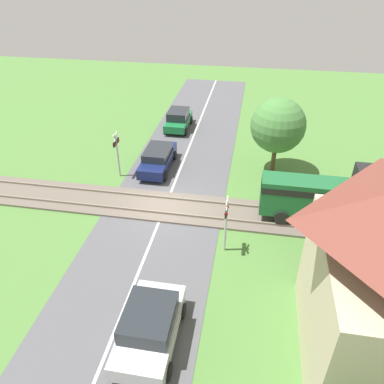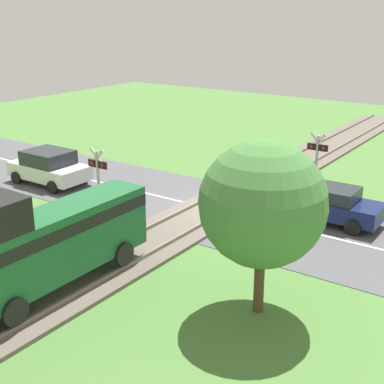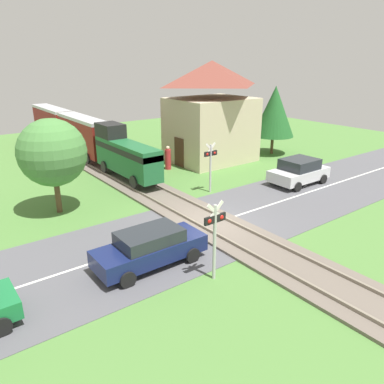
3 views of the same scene
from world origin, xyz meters
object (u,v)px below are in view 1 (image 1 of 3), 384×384
object	(u,v)px
crossing_signal_west_approach	(117,149)
pedestrian_by_station	(351,262)
car_behind_queue	(178,119)
crossing_signal_east_approach	(226,218)
car_far_side	(150,326)
car_near_crossing	(158,158)

from	to	relation	value
crossing_signal_west_approach	pedestrian_by_station	distance (m)	14.30
car_behind_queue	crossing_signal_east_approach	size ratio (longest dim) A/B	1.24
pedestrian_by_station	car_far_side	bearing A→B (deg)	-58.56
car_near_crossing	car_far_side	size ratio (longest dim) A/B	1.11
car_behind_queue	crossing_signal_west_approach	distance (m)	8.26
car_behind_queue	crossing_signal_west_approach	xyz separation A→B (m)	(7.89, -2.16, 1.12)
car_far_side	crossing_signal_east_approach	world-z (taller)	crossing_signal_east_approach
car_near_crossing	crossing_signal_west_approach	size ratio (longest dim) A/B	1.46
car_behind_queue	pedestrian_by_station	bearing A→B (deg)	36.27
crossing_signal_east_approach	car_behind_queue	bearing A→B (deg)	-159.78
car_far_side	crossing_signal_west_approach	xyz separation A→B (m)	(-11.15, -5.04, 1.07)
car_near_crossing	car_far_side	world-z (taller)	car_far_side
car_behind_queue	pedestrian_by_station	world-z (taller)	pedestrian_by_station
car_near_crossing	crossing_signal_west_approach	world-z (taller)	crossing_signal_west_approach
car_behind_queue	pedestrian_by_station	xyz separation A→B (m)	(14.37, 10.54, -0.01)
car_behind_queue	crossing_signal_east_approach	bearing A→B (deg)	20.22
car_near_crossing	pedestrian_by_station	xyz separation A→B (m)	(7.80, 10.54, 0.01)
car_near_crossing	car_far_side	bearing A→B (deg)	13.00
crossing_signal_east_approach	pedestrian_by_station	size ratio (longest dim) A/B	1.75
crossing_signal_east_approach	car_far_side	bearing A→B (deg)	-21.87
crossing_signal_west_approach	car_far_side	bearing A→B (deg)	24.30
car_far_side	car_near_crossing	bearing A→B (deg)	-167.00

